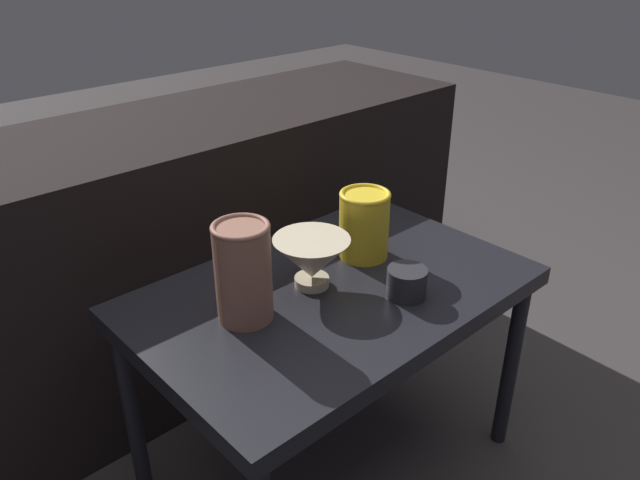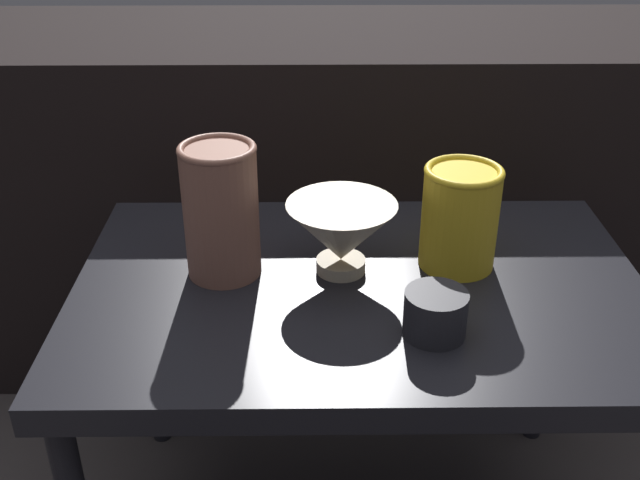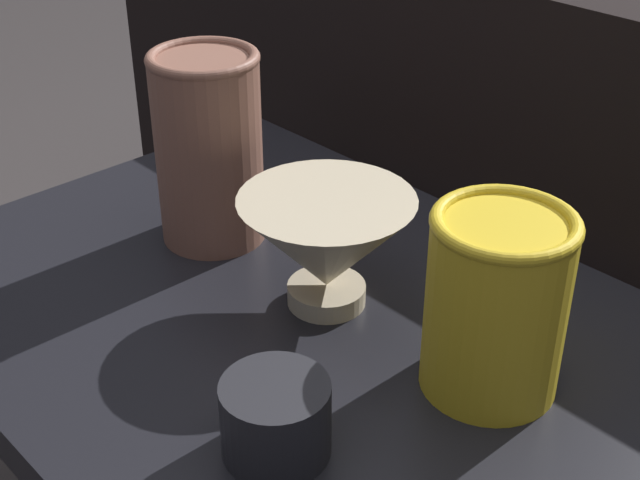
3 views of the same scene
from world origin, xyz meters
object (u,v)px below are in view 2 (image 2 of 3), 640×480
at_px(vase_textured_left, 221,209).
at_px(vase_colorful_right, 460,216).
at_px(cup, 435,314).
at_px(bowl, 341,234).

height_order(vase_textured_left, vase_colorful_right, vase_textured_left).
distance_m(vase_colorful_right, cup, 0.19).
xyz_separation_m(vase_textured_left, vase_colorful_right, (0.34, 0.02, -0.02)).
relative_size(bowl, vase_textured_left, 0.81).
xyz_separation_m(vase_colorful_right, cup, (-0.06, -0.18, -0.05)).
bearing_deg(bowl, cup, -54.26).
bearing_deg(vase_textured_left, cup, -29.14).
distance_m(vase_textured_left, vase_colorful_right, 0.34).
distance_m(bowl, cup, 0.20).
bearing_deg(vase_textured_left, bowl, 0.10).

